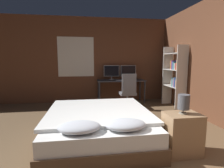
% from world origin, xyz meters
% --- Properties ---
extents(wall_back, '(12.00, 0.08, 2.70)m').
position_xyz_m(wall_back, '(-0.01, 4.10, 1.35)').
color(wall_back, brown).
rests_on(wall_back, ground_plane).
extents(wall_side_right, '(0.06, 12.00, 2.70)m').
position_xyz_m(wall_side_right, '(2.11, 1.50, 1.35)').
color(wall_side_right, brown).
rests_on(wall_side_right, ground_plane).
extents(bed, '(1.73, 1.95, 0.56)m').
position_xyz_m(bed, '(-0.38, 1.24, 0.25)').
color(bed, brown).
rests_on(bed, ground_plane).
extents(nightstand, '(0.48, 0.37, 0.60)m').
position_xyz_m(nightstand, '(0.77, 0.57, 0.30)').
color(nightstand, '#997551').
rests_on(nightstand, ground_plane).
extents(bedside_lamp, '(0.16, 0.16, 0.28)m').
position_xyz_m(bedside_lamp, '(0.77, 0.57, 0.76)').
color(bedside_lamp, gray).
rests_on(bedside_lamp, nightstand).
extents(desk, '(1.51, 0.58, 0.73)m').
position_xyz_m(desk, '(0.52, 3.75, 0.64)').
color(desk, '#38383D').
rests_on(desk, ground_plane).
extents(monitor_left, '(0.51, 0.16, 0.46)m').
position_xyz_m(monitor_left, '(0.25, 3.93, 0.99)').
color(monitor_left, '#B7B7BC').
rests_on(monitor_left, desk).
extents(monitor_right, '(0.51, 0.16, 0.46)m').
position_xyz_m(monitor_right, '(0.80, 3.93, 0.99)').
color(monitor_right, '#B7B7BC').
rests_on(monitor_right, desk).
extents(keyboard, '(0.40, 0.13, 0.02)m').
position_xyz_m(keyboard, '(0.52, 3.56, 0.74)').
color(keyboard, '#B7B7BC').
rests_on(keyboard, desk).
extents(computer_mouse, '(0.07, 0.05, 0.04)m').
position_xyz_m(computer_mouse, '(0.81, 3.56, 0.75)').
color(computer_mouse, '#B7B7BC').
rests_on(computer_mouse, desk).
extents(office_chair, '(0.52, 0.52, 0.98)m').
position_xyz_m(office_chair, '(0.58, 3.07, 0.38)').
color(office_chair, black).
rests_on(office_chair, ground_plane).
extents(bookshelf, '(0.31, 0.83, 1.75)m').
position_xyz_m(bookshelf, '(1.91, 2.91, 0.97)').
color(bookshelf, beige).
rests_on(bookshelf, ground_plane).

